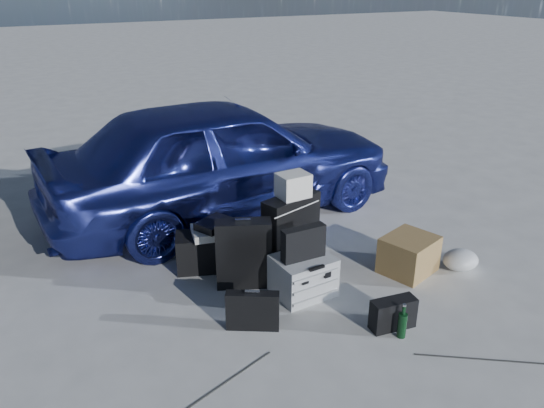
# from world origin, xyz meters

# --- Properties ---
(ground) EXTENTS (60.00, 60.00, 0.00)m
(ground) POSITION_xyz_m (0.00, 0.00, 0.00)
(ground) COLOR silver
(ground) RESTS_ON ground
(car) EXTENTS (3.99, 1.76, 1.34)m
(car) POSITION_xyz_m (0.05, 2.19, 0.67)
(car) COLOR #2A3497
(car) RESTS_ON ground
(pelican_case) EXTENTS (0.49, 0.41, 0.35)m
(pelican_case) POSITION_xyz_m (-0.04, 0.33, 0.17)
(pelican_case) COLOR #A0A2A5
(pelican_case) RESTS_ON ground
(laptop_bag) EXTENTS (0.38, 0.10, 0.28)m
(laptop_bag) POSITION_xyz_m (-0.05, 0.32, 0.49)
(laptop_bag) COLOR black
(laptop_bag) RESTS_ON pelican_case
(briefcase) EXTENTS (0.39, 0.29, 0.32)m
(briefcase) POSITION_xyz_m (-0.64, 0.09, 0.16)
(briefcase) COLOR black
(briefcase) RESTS_ON ground
(suitcase_left) EXTENTS (0.50, 0.35, 0.62)m
(suitcase_left) POSITION_xyz_m (-0.42, 0.69, 0.31)
(suitcase_left) COLOR black
(suitcase_left) RESTS_ON ground
(suitcase_right) EXTENTS (0.60, 0.35, 0.68)m
(suitcase_right) POSITION_xyz_m (0.13, 0.83, 0.34)
(suitcase_right) COLOR black
(suitcase_right) RESTS_ON ground
(white_carton) EXTENTS (0.28, 0.22, 0.22)m
(white_carton) POSITION_xyz_m (0.14, 0.82, 0.79)
(white_carton) COLOR silver
(white_carton) RESTS_ON suitcase_right
(duffel_bag) EXTENTS (0.74, 0.51, 0.34)m
(duffel_bag) POSITION_xyz_m (-0.53, 1.10, 0.17)
(duffel_bag) COLOR black
(duffel_bag) RESTS_ON ground
(flat_box_white) EXTENTS (0.46, 0.38, 0.07)m
(flat_box_white) POSITION_xyz_m (-0.52, 1.08, 0.38)
(flat_box_white) COLOR silver
(flat_box_white) RESTS_ON duffel_bag
(flat_box_black) EXTENTS (0.38, 0.33, 0.07)m
(flat_box_black) POSITION_xyz_m (-0.52, 1.09, 0.44)
(flat_box_black) COLOR black
(flat_box_black) RESTS_ON flat_box_white
(cardboard_box) EXTENTS (0.55, 0.52, 0.34)m
(cardboard_box) POSITION_xyz_m (1.00, 0.19, 0.17)
(cardboard_box) COLOR olive
(cardboard_box) RESTS_ON ground
(plastic_bag) EXTENTS (0.38, 0.34, 0.19)m
(plastic_bag) POSITION_xyz_m (1.45, -0.01, 0.09)
(plastic_bag) COLOR silver
(plastic_bag) RESTS_ON ground
(messenger_bag) EXTENTS (0.37, 0.18, 0.25)m
(messenger_bag) POSITION_xyz_m (0.32, -0.41, 0.12)
(messenger_bag) COLOR black
(messenger_bag) RESTS_ON ground
(green_bottle) EXTENTS (0.08, 0.08, 0.27)m
(green_bottle) POSITION_xyz_m (0.30, -0.53, 0.14)
(green_bottle) COLOR black
(green_bottle) RESTS_ON ground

